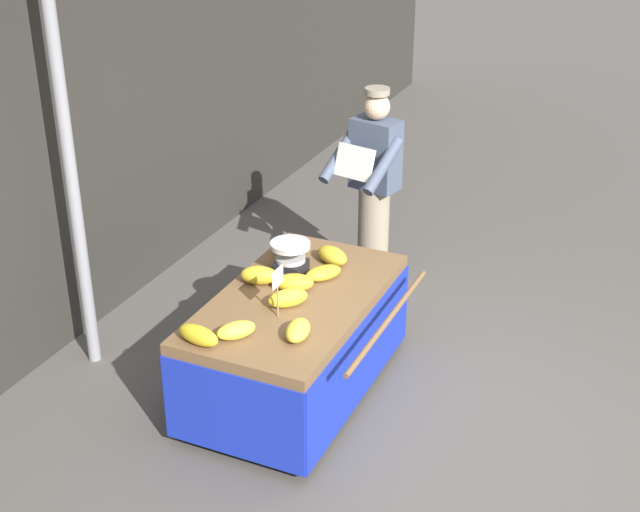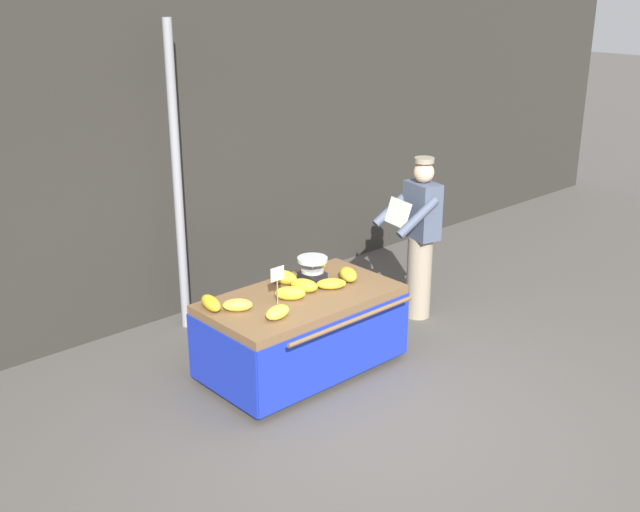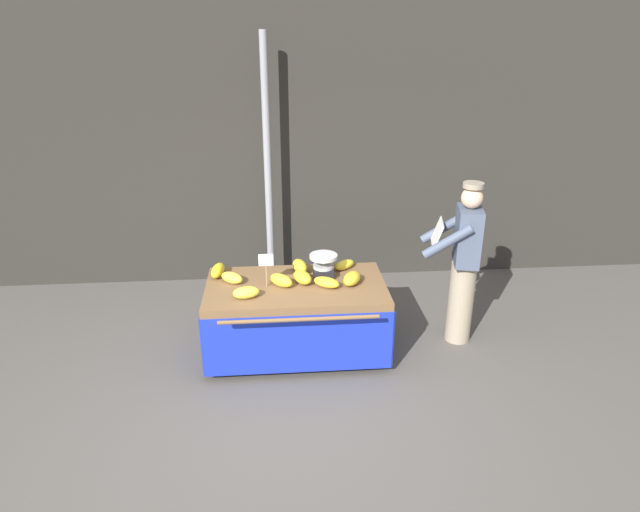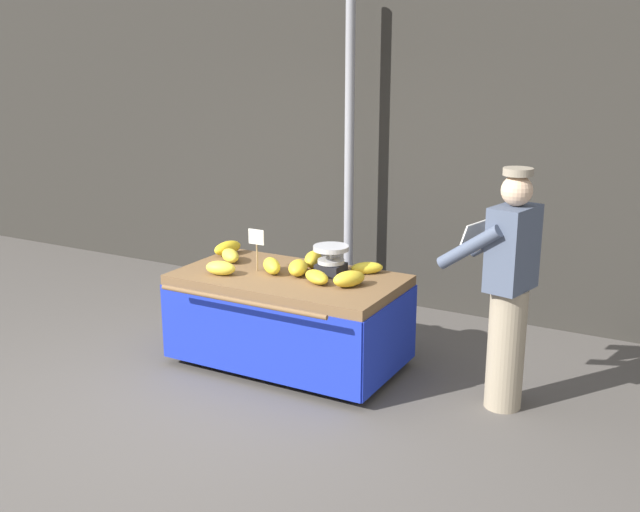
{
  "view_description": "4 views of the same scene",
  "coord_description": "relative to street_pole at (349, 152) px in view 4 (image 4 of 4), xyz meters",
  "views": [
    {
      "loc": [
        -4.51,
        -1.23,
        3.65
      ],
      "look_at": [
        0.24,
        0.92,
        1.05
      ],
      "focal_mm": 50.29,
      "sensor_mm": 36.0,
      "label": 1
    },
    {
      "loc": [
        -3.97,
        -3.76,
        3.45
      ],
      "look_at": [
        0.28,
        0.95,
        1.13
      ],
      "focal_mm": 43.69,
      "sensor_mm": 36.0,
      "label": 2
    },
    {
      "loc": [
        0.0,
        -3.78,
        3.07
      ],
      "look_at": [
        0.41,
        1.12,
        1.03
      ],
      "focal_mm": 30.79,
      "sensor_mm": 36.0,
      "label": 3
    },
    {
      "loc": [
        3.14,
        -3.81,
        2.47
      ],
      "look_at": [
        0.38,
        1.19,
        0.91
      ],
      "focal_mm": 42.7,
      "sensor_mm": 36.0,
      "label": 4
    }
  ],
  "objects": [
    {
      "name": "ground_plane",
      "position": [
        0.08,
        -2.6,
        -1.53
      ],
      "size": [
        60.0,
        60.0,
        0.0
      ],
      "primitive_type": "plane",
      "color": "#514C47"
    },
    {
      "name": "back_wall",
      "position": [
        0.08,
        0.43,
        0.46
      ],
      "size": [
        16.0,
        0.24,
        3.99
      ],
      "primitive_type": "cube",
      "color": "#2D2B26",
      "rests_on": "ground"
    },
    {
      "name": "street_pole",
      "position": [
        0.0,
        0.0,
        0.0
      ],
      "size": [
        0.09,
        0.09,
        3.06
      ],
      "primitive_type": "cylinder",
      "color": "gray",
      "rests_on": "ground"
    },
    {
      "name": "banana_cart",
      "position": [
        0.25,
        -1.54,
        -0.99
      ],
      "size": [
        1.78,
        1.18,
        0.76
      ],
      "color": "brown",
      "rests_on": "ground"
    },
    {
      "name": "weighing_scale",
      "position": [
        0.54,
        -1.37,
        -0.66
      ],
      "size": [
        0.28,
        0.28,
        0.23
      ],
      "color": "black",
      "rests_on": "banana_cart"
    },
    {
      "name": "price_sign",
      "position": [
        -0.03,
        -1.56,
        -0.53
      ],
      "size": [
        0.14,
        0.01,
        0.34
      ],
      "color": "#997A51",
      "rests_on": "banana_cart"
    },
    {
      "name": "banana_bunch_0",
      "position": [
        0.31,
        -1.24,
        -0.71
      ],
      "size": [
        0.2,
        0.28,
        0.13
      ],
      "primitive_type": "ellipsoid",
      "rotation": [
        0.0,
        0.0,
        0.31
      ],
      "color": "gold",
      "rests_on": "banana_cart"
    },
    {
      "name": "banana_bunch_1",
      "position": [
        0.55,
        -1.61,
        -0.73
      ],
      "size": [
        0.3,
        0.27,
        0.1
      ],
      "primitive_type": "ellipsoid",
      "rotation": [
        0.0,
        0.0,
        0.97
      ],
      "color": "gold",
      "rests_on": "banana_cart"
    },
    {
      "name": "banana_bunch_2",
      "position": [
        0.8,
        -1.57,
        -0.72
      ],
      "size": [
        0.26,
        0.31,
        0.12
      ],
      "primitive_type": "ellipsoid",
      "rotation": [
        0.0,
        0.0,
        2.66
      ],
      "color": "gold",
      "rests_on": "banana_cart"
    },
    {
      "name": "banana_bunch_3",
      "position": [
        -0.37,
        -1.44,
        -0.72
      ],
      "size": [
        0.27,
        0.26,
        0.11
      ],
      "primitive_type": "ellipsoid",
      "rotation": [
        0.0,
        0.0,
        0.9
      ],
      "color": "yellow",
      "rests_on": "banana_cart"
    },
    {
      "name": "banana_bunch_4",
      "position": [
        -0.52,
        -1.27,
        -0.72
      ],
      "size": [
        0.17,
        0.31,
        0.12
      ],
      "primitive_type": "ellipsoid",
      "rotation": [
        0.0,
        0.0,
        2.97
      ],
      "color": "gold",
      "rests_on": "banana_cart"
    },
    {
      "name": "banana_bunch_5",
      "position": [
        0.77,
        -1.2,
        -0.73
      ],
      "size": [
        0.27,
        0.25,
        0.09
      ],
      "primitive_type": "ellipsoid",
      "rotation": [
        0.0,
        0.0,
        2.24
      ],
      "color": "yellow",
      "rests_on": "banana_cart"
    },
    {
      "name": "banana_bunch_6",
      "position": [
        -0.22,
        -1.79,
        -0.72
      ],
      "size": [
        0.27,
        0.18,
        0.11
      ],
      "primitive_type": "ellipsoid",
      "rotation": [
        0.0,
        0.0,
        1.74
      ],
      "color": "yellow",
      "rests_on": "banana_cart"
    },
    {
      "name": "banana_bunch_7",
      "position": [
        0.32,
        -1.5,
        -0.72
      ],
      "size": [
        0.24,
        0.3,
        0.12
      ],
      "primitive_type": "ellipsoid",
      "rotation": [
        0.0,
        0.0,
        0.4
      ],
      "color": "gold",
      "rests_on": "banana_cart"
    },
    {
      "name": "banana_bunch_8",
      "position": [
        0.11,
        -1.56,
        -0.71
      ],
      "size": [
        0.28,
        0.27,
        0.12
      ],
      "primitive_type": "ellipsoid",
      "rotation": [
        0.0,
        0.0,
        0.8
      ],
      "color": "yellow",
      "rests_on": "banana_cart"
    },
    {
      "name": "vendor_person",
      "position": [
        1.95,
        -1.43,
        -0.66
      ],
      "size": [
        0.65,
        0.6,
        1.71
      ],
      "color": "gray",
      "rests_on": "ground"
    }
  ]
}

